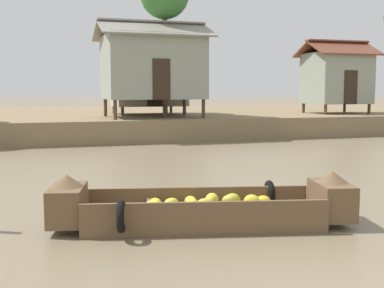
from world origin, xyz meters
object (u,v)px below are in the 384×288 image
banana_boat (202,208)px  stilt_house_mid_right (336,77)px  stilt_house_left (152,66)px  stilt_house_mid_left (148,81)px

banana_boat → stilt_house_mid_right: size_ratio=1.28×
stilt_house_left → stilt_house_mid_left: stilt_house_left is taller
stilt_house_left → banana_boat: bearing=-100.2°
banana_boat → stilt_house_mid_right: stilt_house_mid_right is taller
stilt_house_left → stilt_house_mid_left: bearing=81.2°
stilt_house_mid_left → banana_boat: bearing=-100.0°
stilt_house_mid_left → stilt_house_mid_right: (10.25, -2.07, 0.22)m
banana_boat → stilt_house_mid_right: (13.54, 16.60, 2.70)m
stilt_house_left → stilt_house_mid_right: size_ratio=1.28×
stilt_house_left → stilt_house_mid_right: (10.72, 1.00, -0.41)m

